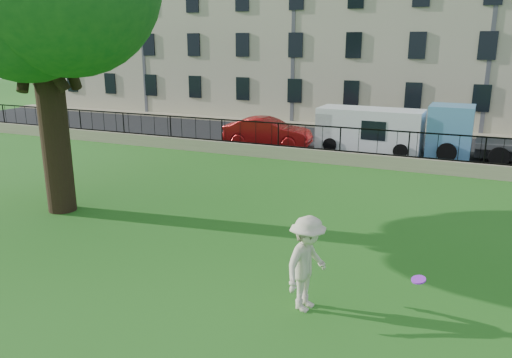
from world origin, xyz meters
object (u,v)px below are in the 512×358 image
at_px(white_van, 370,130).
at_px(blue_truck, 496,135).
at_px(frisbee, 419,280).
at_px(red_sedan, 268,132).
at_px(man, 307,264).

height_order(white_van, blue_truck, blue_truck).
relative_size(frisbee, red_sedan, 0.06).
distance_m(man, red_sedan, 16.79).
distance_m(man, blue_truck, 16.75).
height_order(red_sedan, white_van, white_van).
bearing_deg(man, blue_truck, -0.14).
xyz_separation_m(man, white_van, (-1.82, 16.26, 0.06)).
height_order(man, red_sedan, man).
distance_m(red_sedan, white_van, 5.29).
relative_size(frisbee, blue_truck, 0.04).
distance_m(man, white_van, 16.36).
height_order(man, blue_truck, blue_truck).
xyz_separation_m(frisbee, red_sedan, (-9.21, 15.36, -0.38)).
height_order(frisbee, white_van, white_van).
bearing_deg(man, red_sedan, 38.35).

